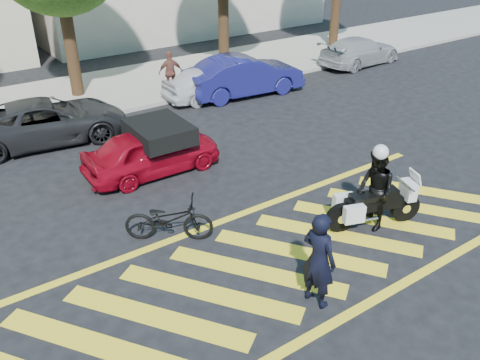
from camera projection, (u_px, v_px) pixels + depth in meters
ground at (280, 261)px, 10.32m from camera, size 90.00×90.00×0.00m
sidewalk at (79, 96)px, 18.94m from camera, size 60.00×5.00×0.15m
crosswalk at (279, 261)px, 10.30m from camera, size 12.33×4.00×0.01m
officer_bike at (319, 260)px, 8.83m from camera, size 0.56×0.75×1.88m
bicycle at (169, 219)px, 10.77m from camera, size 1.92×1.62×0.99m
police_motorcycle at (373, 205)px, 11.20m from camera, size 2.19×1.12×1.00m
officer_moto at (375, 190)px, 11.00m from camera, size 0.96×1.08×1.85m
red_convertible at (152, 151)px, 13.44m from camera, size 3.67×1.50×1.25m
parked_mid_left at (47, 121)px, 15.24m from camera, size 4.93×2.76×1.30m
parked_mid_right at (211, 82)px, 18.71m from camera, size 3.65×1.49×1.24m
parked_right at (244, 76)px, 18.95m from camera, size 4.65×2.04×1.48m
parked_far_right at (360, 51)px, 22.64m from camera, size 4.29×1.99×1.22m
pedestrian_right at (171, 72)px, 18.73m from camera, size 0.97×0.58×1.54m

